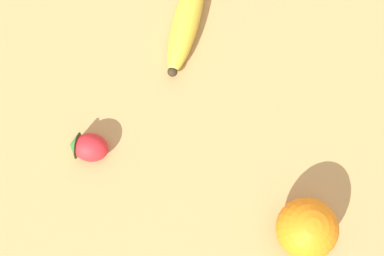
% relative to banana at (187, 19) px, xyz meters
% --- Properties ---
extents(ground_plane, '(3.00, 3.00, 0.00)m').
position_rel_banana_xyz_m(ground_plane, '(-0.03, -0.10, -0.02)').
color(ground_plane, tan).
extents(banana, '(0.19, 0.12, 0.04)m').
position_rel_banana_xyz_m(banana, '(0.00, 0.00, 0.00)').
color(banana, gold).
rests_on(banana, ground_plane).
extents(orange, '(0.09, 0.09, 0.09)m').
position_rel_banana_xyz_m(orange, '(-0.13, -0.35, 0.02)').
color(orange, orange).
rests_on(orange, ground_plane).
extents(strawberry, '(0.07, 0.07, 0.04)m').
position_rel_banana_xyz_m(strawberry, '(-0.25, -0.03, 0.00)').
color(strawberry, red).
rests_on(strawberry, ground_plane).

